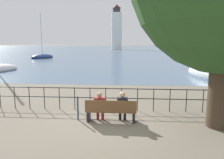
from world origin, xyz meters
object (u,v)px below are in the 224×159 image
at_px(park_bench, 111,111).
at_px(seated_person_right, 122,105).
at_px(harbor_lighthouse, 117,29).
at_px(seated_person_left, 100,105).
at_px(sailboat_0, 214,75).
at_px(closed_umbrella, 78,106).
at_px(sailboat_2, 42,57).

bearing_deg(park_bench, seated_person_right, 10.04).
distance_m(park_bench, harbor_lighthouse, 106.09).
bearing_deg(seated_person_left, sailboat_0, 52.83).
distance_m(park_bench, closed_umbrella, 1.35).
bearing_deg(seated_person_left, sailboat_2, 115.06).
xyz_separation_m(seated_person_right, closed_umbrella, (-1.79, 0.05, -0.12)).
relative_size(seated_person_right, sailboat_0, 0.15).
relative_size(park_bench, sailboat_0, 0.24).
distance_m(closed_umbrella, sailboat_0, 14.67).
height_order(seated_person_left, closed_umbrella, seated_person_left).
bearing_deg(sailboat_0, harbor_lighthouse, 81.35).
height_order(sailboat_2, harbor_lighthouse, harbor_lighthouse).
xyz_separation_m(park_bench, sailboat_2, (-17.28, 36.08, -0.14)).
bearing_deg(sailboat_0, seated_person_right, -141.22).
relative_size(sailboat_0, harbor_lighthouse, 0.36).
relative_size(park_bench, sailboat_2, 0.21).
height_order(seated_person_left, seated_person_right, seated_person_right).
xyz_separation_m(sailboat_0, sailboat_2, (-25.37, 24.73, -0.04)).
relative_size(closed_umbrella, sailboat_2, 0.10).
xyz_separation_m(closed_umbrella, sailboat_0, (9.44, 11.23, -0.22)).
bearing_deg(harbor_lighthouse, seated_person_right, -86.60).
bearing_deg(sailboat_0, sailboat_2, 118.68).
bearing_deg(closed_umbrella, sailboat_0, 49.95).
bearing_deg(park_bench, harbor_lighthouse, 93.15).
bearing_deg(seated_person_right, sailboat_2, 116.21).
bearing_deg(seated_person_right, closed_umbrella, 178.53).
distance_m(seated_person_right, closed_umbrella, 1.79).
bearing_deg(harbor_lighthouse, sailboat_2, -99.39).
height_order(park_bench, closed_umbrella, closed_umbrella).
relative_size(seated_person_left, closed_umbrella, 1.18).
xyz_separation_m(closed_umbrella, harbor_lighthouse, (-4.46, 105.33, 9.86)).
distance_m(seated_person_left, harbor_lighthouse, 105.96).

